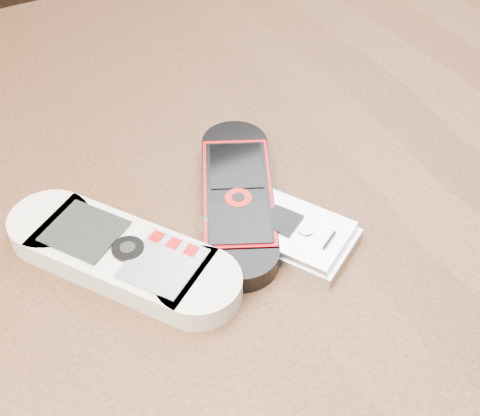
% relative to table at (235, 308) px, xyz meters
% --- Properties ---
extents(table, '(1.20, 0.80, 0.75)m').
position_rel_table_xyz_m(table, '(0.00, 0.00, 0.00)').
color(table, black).
rests_on(table, ground).
extents(nokia_white, '(0.15, 0.18, 0.02)m').
position_rel_table_xyz_m(nokia_white, '(-0.09, -0.00, 0.12)').
color(nokia_white, beige).
rests_on(nokia_white, table).
extents(nokia_black_red, '(0.12, 0.17, 0.02)m').
position_rel_table_xyz_m(nokia_black_red, '(0.01, 0.01, 0.11)').
color(nokia_black_red, black).
rests_on(nokia_black_red, table).
extents(motorola_razr, '(0.10, 0.12, 0.02)m').
position_rel_table_xyz_m(motorola_razr, '(0.02, -0.03, 0.11)').
color(motorola_razr, silver).
rests_on(motorola_razr, table).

